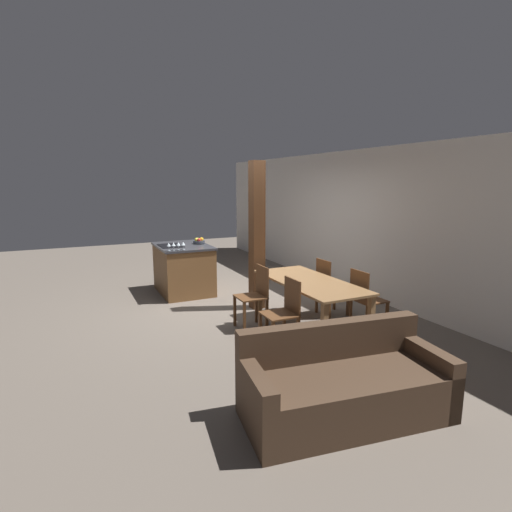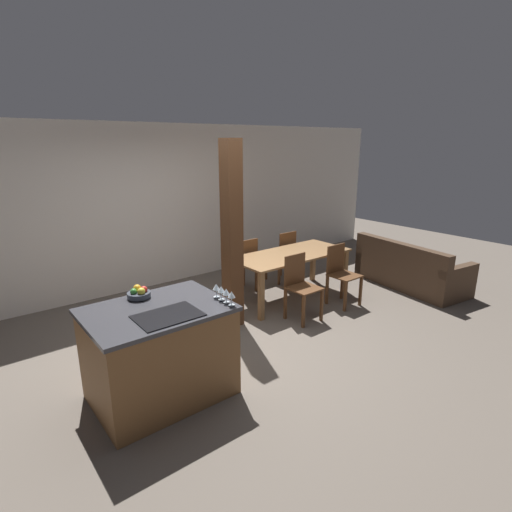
{
  "view_description": "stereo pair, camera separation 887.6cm",
  "coord_description": "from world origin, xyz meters",
  "views": [
    {
      "loc": [
        6.23,
        -2.47,
        2.11
      ],
      "look_at": [
        0.6,
        0.2,
        0.95
      ],
      "focal_mm": 28.0,
      "sensor_mm": 36.0,
      "label": 1
    },
    {
      "loc": [
        -2.55,
        -3.76,
        2.41
      ],
      "look_at": [
        0.6,
        0.2,
        0.95
      ],
      "focal_mm": 28.0,
      "sensor_mm": 36.0,
      "label": 2
    }
  ],
  "objects": [
    {
      "name": "wall_back",
      "position": [
        0.0,
        2.49,
        1.35
      ],
      "size": [
        11.2,
        0.08,
        2.7
      ],
      "color": "silver",
      "rests_on": "ground_plane"
    },
    {
      "name": "wine_glass_near",
      "position": [
        -0.58,
        -0.91,
        1.04
      ],
      "size": [
        0.07,
        0.07,
        0.14
      ],
      "color": "silver",
      "rests_on": "kitchen_island"
    },
    {
      "name": "dining_chair_near_left",
      "position": [
        1.16,
        -0.08,
        0.49
      ],
      "size": [
        0.4,
        0.4,
        0.91
      ],
      "color": "brown",
      "rests_on": "ground_plane"
    },
    {
      "name": "fruit_bowl",
      "position": [
        -1.17,
        -0.18,
        0.98
      ],
      "size": [
        0.23,
        0.23,
        0.11
      ],
      "color": "#383D47",
      "rests_on": "kitchen_island"
    },
    {
      "name": "dining_chair_far_left",
      "position": [
        1.16,
        1.22,
        0.49
      ],
      "size": [
        0.4,
        0.4,
        0.91
      ],
      "rotation": [
        0.0,
        0.0,
        3.14
      ],
      "color": "brown",
      "rests_on": "ground_plane"
    },
    {
      "name": "couch",
      "position": [
        3.55,
        -0.32,
        0.28
      ],
      "size": [
        1.06,
        1.95,
        0.8
      ],
      "rotation": [
        0.0,
        0.0,
        1.43
      ],
      "color": "#473323",
      "rests_on": "ground_plane"
    },
    {
      "name": "wine_glass_far",
      "position": [
        -0.58,
        -0.74,
        1.04
      ],
      "size": [
        0.07,
        0.07,
        0.14
      ],
      "color": "silver",
      "rests_on": "kitchen_island"
    },
    {
      "name": "wine_glass_end",
      "position": [
        -0.58,
        -0.66,
        1.04
      ],
      "size": [
        0.07,
        0.07,
        0.14
      ],
      "color": "silver",
      "rests_on": "kitchen_island"
    },
    {
      "name": "wine_glass_middle",
      "position": [
        -0.58,
        -0.83,
        1.04
      ],
      "size": [
        0.07,
        0.07,
        0.14
      ],
      "color": "silver",
      "rests_on": "kitchen_island"
    },
    {
      "name": "kitchen_island",
      "position": [
        -1.15,
        -0.52,
        0.47
      ],
      "size": [
        1.29,
        0.95,
        0.94
      ],
      "color": "brown",
      "rests_on": "ground_plane"
    },
    {
      "name": "timber_post",
      "position": [
        0.32,
        0.35,
        1.22
      ],
      "size": [
        0.21,
        0.21,
        2.45
      ],
      "color": "#4C2D19",
      "rests_on": "ground_plane"
    },
    {
      "name": "dining_table",
      "position": [
        1.59,
        0.57,
        0.64
      ],
      "size": [
        1.91,
        0.85,
        0.73
      ],
      "color": "olive",
      "rests_on": "ground_plane"
    },
    {
      "name": "ground_plane",
      "position": [
        0.0,
        0.0,
        0.0
      ],
      "size": [
        16.0,
        16.0,
        0.0
      ],
      "primitive_type": "plane",
      "color": "#665B51"
    },
    {
      "name": "dining_chair_near_right",
      "position": [
        2.02,
        -0.08,
        0.49
      ],
      "size": [
        0.4,
        0.4,
        0.91
      ],
      "color": "brown",
      "rests_on": "ground_plane"
    },
    {
      "name": "dining_chair_far_right",
      "position": [
        2.02,
        1.22,
        0.49
      ],
      "size": [
        0.4,
        0.4,
        0.91
      ],
      "rotation": [
        0.0,
        0.0,
        3.14
      ],
      "color": "brown",
      "rests_on": "ground_plane"
    }
  ]
}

